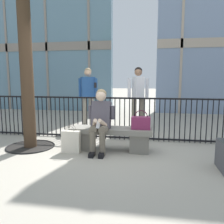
{
  "coord_description": "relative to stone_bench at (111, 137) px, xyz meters",
  "views": [
    {
      "loc": [
        0.77,
        -4.33,
        1.4
      ],
      "look_at": [
        0.0,
        0.1,
        0.75
      ],
      "focal_mm": 36.67,
      "sensor_mm": 36.0,
      "label": 1
    }
  ],
  "objects": [
    {
      "name": "ground_plane",
      "position": [
        0.0,
        0.0,
        -0.27
      ],
      "size": [
        60.0,
        60.0,
        0.0
      ],
      "primitive_type": "plane",
      "color": "#A8A091"
    },
    {
      "name": "stone_bench",
      "position": [
        0.0,
        0.0,
        0.0
      ],
      "size": [
        1.6,
        0.44,
        0.45
      ],
      "color": "gray",
      "rests_on": "ground"
    },
    {
      "name": "seated_person_with_phone",
      "position": [
        -0.19,
        -0.13,
        0.38
      ],
      "size": [
        0.52,
        0.66,
        1.21
      ],
      "color": "#6B6051",
      "rests_on": "ground"
    },
    {
      "name": "handbag_on_bench",
      "position": [
        0.58,
        -0.01,
        0.3
      ],
      "size": [
        0.36,
        0.19,
        0.37
      ],
      "color": "#7A234C",
      "rests_on": "stone_bench"
    },
    {
      "name": "shopping_bag",
      "position": [
        -0.73,
        -0.28,
        -0.05
      ],
      "size": [
        0.35,
        0.15,
        0.53
      ],
      "color": "beige",
      "rests_on": "ground"
    },
    {
      "name": "bystander_at_railing",
      "position": [
        0.41,
        1.77,
        0.73
      ],
      "size": [
        0.55,
        0.43,
        1.71
      ],
      "color": "#6B6051",
      "rests_on": "ground"
    },
    {
      "name": "bystander_further_back",
      "position": [
        -1.02,
        1.98,
        0.73
      ],
      "size": [
        0.55,
        0.37,
        1.71
      ],
      "color": "gray",
      "rests_on": "ground"
    },
    {
      "name": "plaza_railing",
      "position": [
        0.0,
        0.82,
        0.23
      ],
      "size": [
        8.21,
        0.04,
        0.99
      ],
      "color": "black",
      "rests_on": "ground"
    },
    {
      "name": "building_facade_left",
      "position": [
        -5.73,
        5.51,
        4.24
      ],
      "size": [
        9.59,
        0.43,
        9.0
      ],
      "color": "slate",
      "rests_on": "ground"
    }
  ]
}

